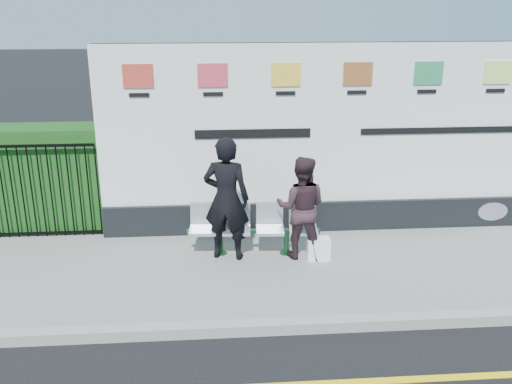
% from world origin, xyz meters
% --- Properties ---
extents(ground, '(80.00, 80.00, 0.00)m').
position_xyz_m(ground, '(0.00, 0.00, 0.00)').
color(ground, black).
extents(pavement, '(14.00, 3.00, 0.12)m').
position_xyz_m(pavement, '(0.00, 2.50, 0.06)').
color(pavement, gray).
rests_on(pavement, ground).
extents(kerb, '(14.00, 0.18, 0.14)m').
position_xyz_m(kerb, '(0.00, 1.00, 0.07)').
color(kerb, gray).
rests_on(kerb, ground).
extents(yellow_line, '(14.00, 0.10, 0.01)m').
position_xyz_m(yellow_line, '(0.00, 0.00, 0.00)').
color(yellow_line, yellow).
rests_on(yellow_line, ground).
extents(billboard, '(8.00, 0.30, 3.00)m').
position_xyz_m(billboard, '(0.50, 3.85, 1.42)').
color(billboard, black).
rests_on(billboard, pavement).
extents(hedge, '(2.35, 0.70, 1.70)m').
position_xyz_m(hedge, '(-4.58, 4.30, 0.97)').
color(hedge, '#184916').
rests_on(hedge, pavement).
extents(railing, '(2.05, 0.06, 1.54)m').
position_xyz_m(railing, '(-4.58, 3.85, 0.89)').
color(railing, black).
rests_on(railing, pavement).
extents(bench, '(1.93, 0.63, 0.41)m').
position_xyz_m(bench, '(-1.15, 2.95, 0.32)').
color(bench, silver).
rests_on(bench, pavement).
extents(woman_left, '(0.75, 0.58, 1.83)m').
position_xyz_m(woman_left, '(-1.55, 2.86, 1.03)').
color(woman_left, black).
rests_on(woman_left, pavement).
extents(woman_right, '(0.86, 0.73, 1.53)m').
position_xyz_m(woman_right, '(-0.46, 2.82, 0.88)').
color(woman_right, '#311F26').
rests_on(woman_right, pavement).
extents(handbag_brown, '(0.25, 0.11, 0.19)m').
position_xyz_m(handbag_brown, '(-1.40, 2.97, 0.62)').
color(handbag_brown, black).
rests_on(handbag_brown, bench).
extents(carrier_bag_white, '(0.33, 0.20, 0.33)m').
position_xyz_m(carrier_bag_white, '(-0.22, 2.68, 0.29)').
color(carrier_bag_white, white).
rests_on(carrier_bag_white, pavement).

